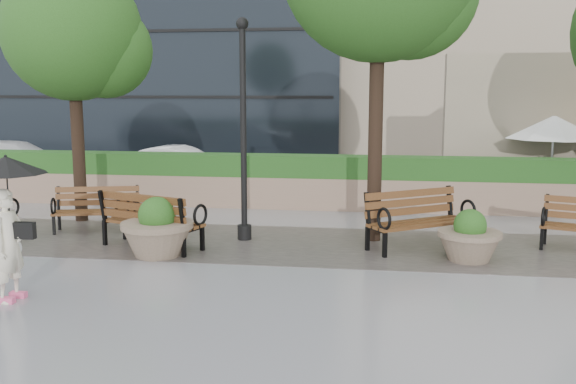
# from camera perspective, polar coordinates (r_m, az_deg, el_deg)

# --- Properties ---
(ground) EXTENTS (100.00, 100.00, 0.00)m
(ground) POSITION_cam_1_polar(r_m,az_deg,el_deg) (9.94, -8.23, -8.51)
(ground) COLOR gray
(ground) RESTS_ON ground
(cobble_strip) EXTENTS (28.00, 3.20, 0.01)m
(cobble_strip) POSITION_cam_1_polar(r_m,az_deg,el_deg) (12.73, -4.38, -4.50)
(cobble_strip) COLOR #383330
(cobble_strip) RESTS_ON ground
(hedge_wall) EXTENTS (24.00, 0.80, 1.35)m
(hedge_wall) POSITION_cam_1_polar(r_m,az_deg,el_deg) (16.47, -1.33, 0.95)
(hedge_wall) COLOR #90745D
(hedge_wall) RESTS_ON ground
(asphalt_street) EXTENTS (40.00, 7.00, 0.00)m
(asphalt_street) POSITION_cam_1_polar(r_m,az_deg,el_deg) (20.47, 0.56, 0.68)
(asphalt_street) COLOR black
(asphalt_street) RESTS_ON ground
(bench_1) EXTENTS (1.86, 1.13, 0.94)m
(bench_1) POSITION_cam_1_polar(r_m,az_deg,el_deg) (14.23, -16.62, -2.29)
(bench_1) COLOR brown
(bench_1) RESTS_ON ground
(bench_2) EXTENTS (2.15, 1.44, 1.08)m
(bench_2) POSITION_cam_1_polar(r_m,az_deg,el_deg) (12.46, -11.98, -3.49)
(bench_2) COLOR brown
(bench_2) RESTS_ON ground
(bench_3) EXTENTS (2.13, 1.81, 1.09)m
(bench_3) POSITION_cam_1_polar(r_m,az_deg,el_deg) (12.42, 11.53, -3.49)
(bench_3) COLOR brown
(bench_3) RESTS_ON ground
(planter_left) EXTENTS (1.30, 1.30, 1.09)m
(planter_left) POSITION_cam_1_polar(r_m,az_deg,el_deg) (11.84, -11.53, -3.60)
(planter_left) COLOR #7F6B56
(planter_left) RESTS_ON ground
(planter_right) EXTENTS (1.11, 1.11, 0.93)m
(planter_right) POSITION_cam_1_polar(r_m,az_deg,el_deg) (11.73, 15.82, -4.20)
(planter_right) COLOR #7F6B56
(planter_right) RESTS_ON ground
(lamppost) EXTENTS (0.28, 0.28, 4.36)m
(lamppost) POSITION_cam_1_polar(r_m,az_deg,el_deg) (12.69, -3.98, 4.27)
(lamppost) COLOR black
(lamppost) RESTS_ON ground
(tree_0) EXTENTS (3.19, 3.05, 5.78)m
(tree_0) POSITION_cam_1_polar(r_m,az_deg,el_deg) (15.32, -17.95, 12.96)
(tree_0) COLOR black
(tree_0) RESTS_ON ground
(patio_umb_white) EXTENTS (2.50, 2.50, 2.30)m
(patio_umb_white) POSITION_cam_1_polar(r_m,az_deg,el_deg) (18.55, 22.55, 5.29)
(patio_umb_white) COLOR black
(patio_umb_white) RESTS_ON ground
(car_left) EXTENTS (4.93, 2.61, 1.36)m
(car_left) POSITION_cam_1_polar(r_m,az_deg,el_deg) (22.58, -23.02, 2.47)
(car_left) COLOR silver
(car_left) RESTS_ON ground
(car_right) EXTENTS (3.82, 1.78, 1.21)m
(car_right) POSITION_cam_1_polar(r_m,az_deg,el_deg) (20.84, -9.57, 2.37)
(car_right) COLOR silver
(car_right) RESTS_ON ground
(pedestrian) EXTENTS (1.12, 1.12, 2.06)m
(pedestrian) POSITION_cam_1_polar(r_m,az_deg,el_deg) (9.86, -23.62, -1.80)
(pedestrian) COLOR #F2E8CB
(pedestrian) RESTS_ON ground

